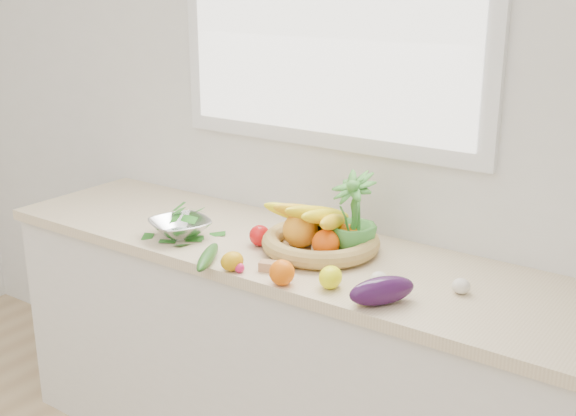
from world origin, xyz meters
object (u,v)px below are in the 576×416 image
Objects in this scene: apple at (260,236)px; colander_with_spinach at (180,223)px; eggplant at (382,291)px; cucumber at (208,257)px; potted_herb at (352,216)px; fruit_basket at (320,236)px.

colander_with_spinach is at bearing -160.43° from apple.
eggplant is 0.87× the size of cucumber.
potted_herb reaches higher than apple.
cucumber is 0.45× the size of fruit_basket.
cucumber is at bearing -128.09° from fruit_basket.
eggplant is at bearing -4.75° from colander_with_spinach.
fruit_basket is at bearing 51.91° from cucumber.
apple is 0.24× the size of potted_herb.
fruit_basket is 0.52m from colander_with_spinach.
potted_herb is (-0.28, 0.29, 0.09)m from eggplant.
colander_with_spinach is (-0.25, 0.13, 0.04)m from cucumber.
fruit_basket reaches higher than colander_with_spinach.
fruit_basket is at bearing 20.97° from apple.
apple is 0.31× the size of cucumber.
apple is at bearing 80.25° from cucumber.
potted_herb reaches higher than fruit_basket.
apple is 0.28× the size of colander_with_spinach.
eggplant is at bearing -33.68° from fruit_basket.
apple is 0.23m from cucumber.
fruit_basket reaches higher than apple.
eggplant is 0.87m from colander_with_spinach.
potted_herb is at bearing 23.78° from fruit_basket.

